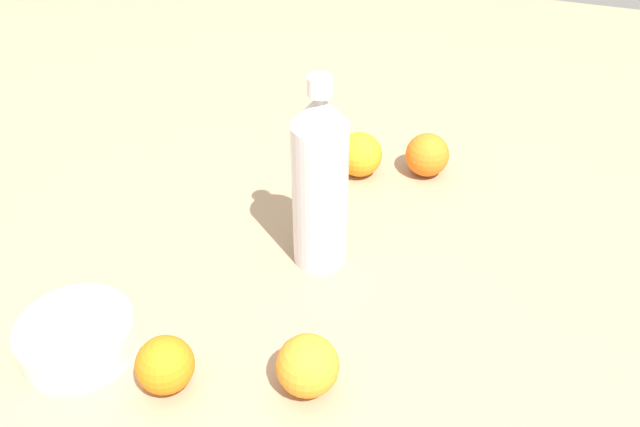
% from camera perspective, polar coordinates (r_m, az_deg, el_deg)
% --- Properties ---
extents(ground_plane, '(2.40, 2.40, 0.00)m').
position_cam_1_polar(ground_plane, '(0.96, -0.82, -3.62)').
color(ground_plane, '#9E7F60').
extents(water_bottle, '(0.08, 0.08, 0.29)m').
position_cam_1_polar(water_bottle, '(0.88, 0.00, 2.77)').
color(water_bottle, silver).
rests_on(water_bottle, ground_plane).
extents(orange_0, '(0.08, 0.08, 0.08)m').
position_cam_1_polar(orange_0, '(1.11, 3.47, 5.13)').
color(orange_0, orange).
rests_on(orange_0, ground_plane).
extents(orange_1, '(0.07, 0.07, 0.07)m').
position_cam_1_polar(orange_1, '(0.80, -13.28, -12.65)').
color(orange_1, orange).
rests_on(orange_1, ground_plane).
extents(orange_2, '(0.07, 0.07, 0.07)m').
position_cam_1_polar(orange_2, '(1.13, 9.28, 5.04)').
color(orange_2, orange).
rests_on(orange_2, ground_plane).
extents(orange_3, '(0.07, 0.07, 0.07)m').
position_cam_1_polar(orange_3, '(0.77, -1.08, -13.04)').
color(orange_3, orange).
rests_on(orange_3, ground_plane).
extents(ceramic_bowl, '(0.14, 0.14, 0.04)m').
position_cam_1_polar(ceramic_bowl, '(0.87, -20.28, -10.00)').
color(ceramic_bowl, white).
rests_on(ceramic_bowl, ground_plane).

